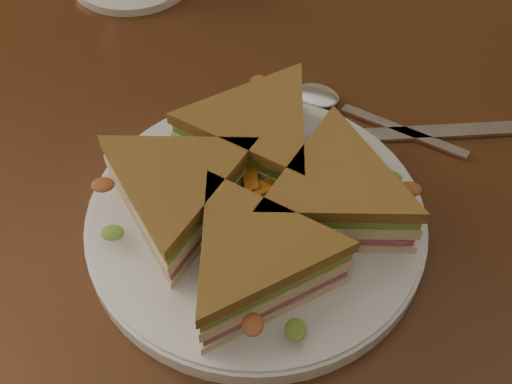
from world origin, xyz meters
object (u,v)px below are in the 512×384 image
plate (256,223)px  spoon (337,104)px  table (263,232)px  sandwich_wedges (256,196)px  knife (431,133)px

plate → spoon: 0.17m
table → spoon: 0.15m
plate → sandwich_wedges: size_ratio=0.92×
table → spoon: spoon is taller
knife → plate: bearing=-150.6°
table → sandwich_wedges: 0.16m
plate → knife: 0.20m
table → plate: plate is taller
plate → sandwich_wedges: 0.04m
table → plate: 0.13m
spoon → plate: bearing=-88.6°
sandwich_wedges → knife: (0.11, 0.17, -0.04)m
table → spoon: size_ratio=6.55×
plate → knife: bearing=55.5°
table → spoon: (0.04, 0.10, 0.10)m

